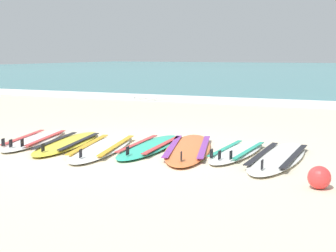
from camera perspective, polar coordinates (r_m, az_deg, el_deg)
The scene contains 10 objects.
ground_plane at distance 7.47m, azimuth -4.86°, elevation -2.76°, with size 80.00×80.00×0.00m, color beige.
wave_foam_strip at distance 14.57m, azimuth 10.15°, elevation 2.69°, with size 80.00×1.01×0.11m, color white.
surfboard_0 at distance 8.44m, azimuth -14.71°, elevation -1.49°, with size 1.09×2.22×0.18m.
surfboard_1 at distance 8.01m, azimuth -11.19°, elevation -1.88°, with size 1.04×2.29×0.18m.
surfboard_2 at distance 7.58m, azimuth -7.33°, elevation -2.36°, with size 1.18×2.49×0.18m.
surfboard_3 at distance 7.58m, azimuth -2.03°, elevation -2.30°, with size 0.76×2.22×0.18m.
surfboard_4 at distance 7.41m, azimuth 2.29°, elevation -2.54°, with size 1.36×2.62×0.18m.
surfboard_5 at distance 7.24m, azimuth 7.79°, elevation -2.87°, with size 0.51×1.92×0.18m.
surfboard_6 at distance 6.96m, azimuth 12.26°, elevation -3.43°, with size 0.64×2.40×0.18m.
beach_ball at distance 5.57m, azimuth 16.62°, elevation -5.57°, with size 0.25×0.25×0.25m, color red.
Camera 1 is at (3.62, -6.38, 1.41)m, focal length 54.28 mm.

